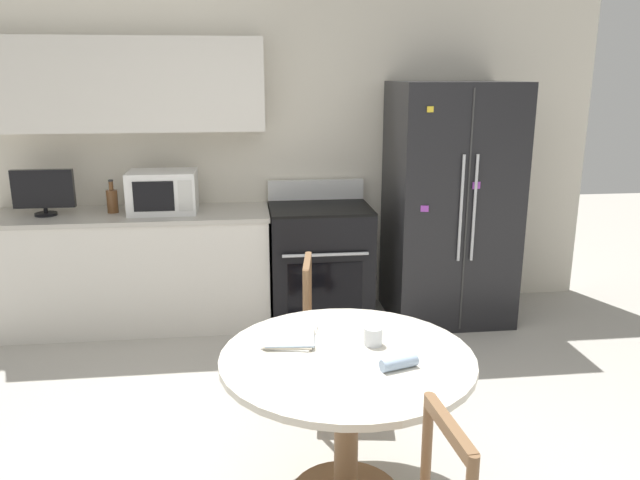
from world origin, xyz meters
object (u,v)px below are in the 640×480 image
(countertop_tv, at_px, (43,191))
(candle_glass, at_px, (373,337))
(microwave, at_px, (163,192))
(refrigerator, at_px, (450,204))
(counter_bottle, at_px, (112,200))
(oven_range, at_px, (320,262))
(dining_chair_far, at_px, (335,337))

(countertop_tv, distance_m, candle_glass, 2.99)
(countertop_tv, bearing_deg, microwave, 1.07)
(refrigerator, bearing_deg, candle_glass, -116.43)
(microwave, bearing_deg, counter_bottle, 176.28)
(countertop_tv, relative_size, candle_glass, 5.15)
(refrigerator, relative_size, counter_bottle, 7.42)
(countertop_tv, height_order, counter_bottle, countertop_tv)
(oven_range, height_order, candle_glass, oven_range)
(oven_range, xyz_separation_m, candle_glass, (-0.02, -2.15, 0.30))
(microwave, bearing_deg, dining_chair_far, -52.01)
(dining_chair_far, relative_size, candle_glass, 10.60)
(microwave, distance_m, countertop_tv, 0.86)
(countertop_tv, bearing_deg, oven_range, -0.40)
(refrigerator, height_order, countertop_tv, refrigerator)
(oven_range, bearing_deg, countertop_tv, 179.60)
(microwave, height_order, countertop_tv, countertop_tv)
(countertop_tv, relative_size, dining_chair_far, 0.49)
(countertop_tv, relative_size, counter_bottle, 1.75)
(refrigerator, bearing_deg, microwave, 177.41)
(oven_range, height_order, countertop_tv, countertop_tv)
(oven_range, relative_size, microwave, 2.15)
(counter_bottle, relative_size, dining_chair_far, 0.28)
(refrigerator, xyz_separation_m, dining_chair_far, (-1.10, -1.32, -0.50))
(counter_bottle, xyz_separation_m, dining_chair_far, (1.49, -1.45, -0.56))
(microwave, height_order, candle_glass, microwave)
(refrigerator, distance_m, counter_bottle, 2.60)
(refrigerator, distance_m, microwave, 2.22)
(countertop_tv, bearing_deg, refrigerator, -1.57)
(microwave, distance_m, counter_bottle, 0.39)
(dining_chair_far, bearing_deg, microwave, -133.66)
(oven_range, bearing_deg, candle_glass, -90.42)
(microwave, height_order, counter_bottle, microwave)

